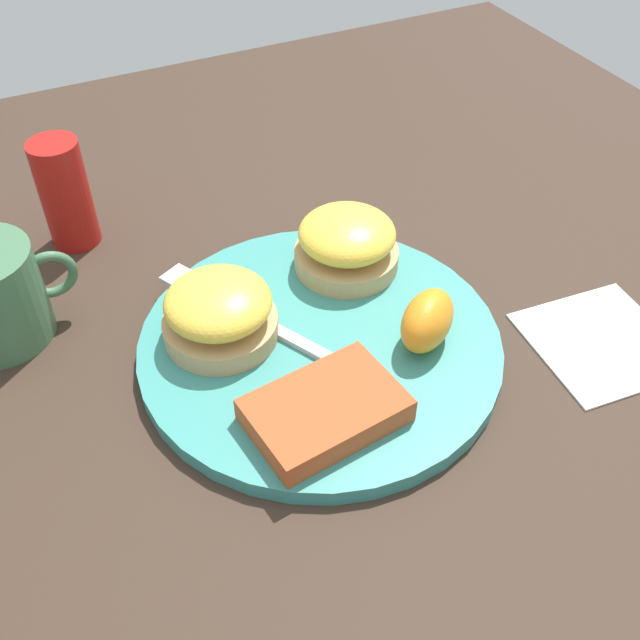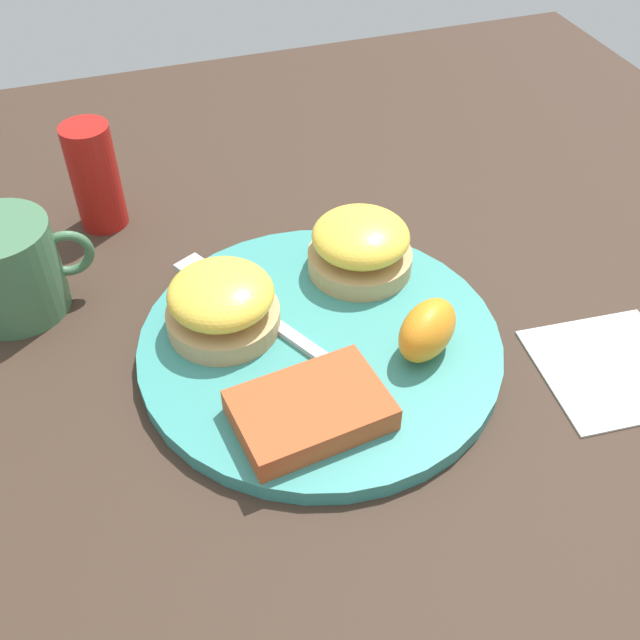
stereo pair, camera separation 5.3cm
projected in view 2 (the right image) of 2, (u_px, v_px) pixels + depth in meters
ground_plane at (320, 351)px, 0.59m from camera, size 1.10×1.10×0.00m
plate at (320, 345)px, 0.59m from camera, size 0.28×0.28×0.01m
sandwich_benedict_left at (360, 246)px, 0.63m from camera, size 0.09×0.09×0.05m
sandwich_benedict_right at (222, 303)px, 0.58m from camera, size 0.09×0.09×0.05m
hashbrown_patty at (310, 410)px, 0.52m from camera, size 0.11×0.08×0.02m
orange_wedge at (427, 330)px, 0.56m from camera, size 0.07×0.06×0.04m
fork at (248, 305)px, 0.61m from camera, size 0.10×0.18×0.00m
cup at (9, 269)px, 0.60m from camera, size 0.11×0.08×0.08m
napkin at (612, 368)px, 0.58m from camera, size 0.12×0.12×0.00m
condiment_bottle at (95, 177)px, 0.68m from camera, size 0.04×0.04×0.10m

